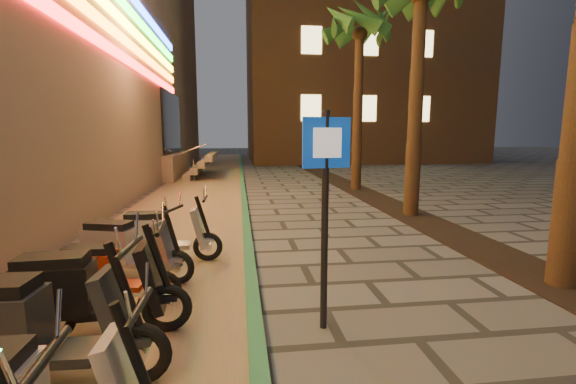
{
  "coord_description": "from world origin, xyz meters",
  "views": [
    {
      "loc": [
        -1.05,
        -2.82,
        2.19
      ],
      "look_at": [
        -0.21,
        3.72,
        1.2
      ],
      "focal_mm": 24.0,
      "sensor_mm": 36.0,
      "label": 1
    }
  ],
  "objects": [
    {
      "name": "planting_strip",
      "position": [
        3.6,
        5.0,
        0.01
      ],
      "size": [
        1.2,
        40.0,
        0.02
      ],
      "primitive_type": "cube",
      "color": "black",
      "rests_on": "ground"
    },
    {
      "name": "scooter_8",
      "position": [
        -2.73,
        2.98,
        0.51
      ],
      "size": [
        1.66,
        0.85,
        1.18
      ],
      "rotation": [
        0.0,
        0.0,
        -0.27
      ],
      "color": "black",
      "rests_on": "ground"
    },
    {
      "name": "apartment_block",
      "position": [
        9.0,
        32.0,
        12.5
      ],
      "size": [
        18.0,
        16.06,
        25.0
      ],
      "color": "brown",
      "rests_on": "ground"
    },
    {
      "name": "scooter_6",
      "position": [
        -2.71,
        1.29,
        0.54
      ],
      "size": [
        1.77,
        0.62,
        1.25
      ],
      "rotation": [
        0.0,
        0.0,
        0.07
      ],
      "color": "black",
      "rests_on": "ground"
    },
    {
      "name": "green_curb",
      "position": [
        -0.9,
        10.0,
        0.05
      ],
      "size": [
        0.18,
        60.0,
        0.1
      ],
      "primitive_type": "cube",
      "color": "#296D42",
      "rests_on": "ground"
    },
    {
      "name": "palm_d",
      "position": [
        3.6,
        12.0,
        5.94
      ],
      "size": [
        2.97,
        3.02,
        7.16
      ],
      "color": "#472D19",
      "rests_on": "ground"
    },
    {
      "name": "scooter_9",
      "position": [
        -2.39,
        3.78,
        0.5
      ],
      "size": [
        1.63,
        0.57,
        1.15
      ],
      "rotation": [
        0.0,
        0.0,
        -0.01
      ],
      "color": "black",
      "rests_on": "ground"
    },
    {
      "name": "scooter_5",
      "position": [
        -2.83,
        0.47,
        0.57
      ],
      "size": [
        1.85,
        0.65,
        1.31
      ],
      "rotation": [
        0.0,
        0.0,
        -0.04
      ],
      "color": "black",
      "rests_on": "ground"
    },
    {
      "name": "pedestrian_sign",
      "position": [
        -0.12,
        1.21,
        1.58
      ],
      "size": [
        0.54,
        0.12,
        2.44
      ],
      "rotation": [
        0.0,
        0.0,
        0.16
      ],
      "color": "black",
      "rests_on": "ground"
    },
    {
      "name": "scooter_7",
      "position": [
        -2.73,
        2.13,
        0.45
      ],
      "size": [
        1.48,
        0.54,
        1.04
      ],
      "rotation": [
        0.0,
        0.0,
        -0.1
      ],
      "color": "black",
      "rests_on": "ground"
    },
    {
      "name": "parking_strip",
      "position": [
        -2.6,
        10.0,
        0.01
      ],
      "size": [
        3.4,
        60.0,
        0.01
      ],
      "primitive_type": "cube",
      "color": "#8C7251",
      "rests_on": "ground"
    }
  ]
}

